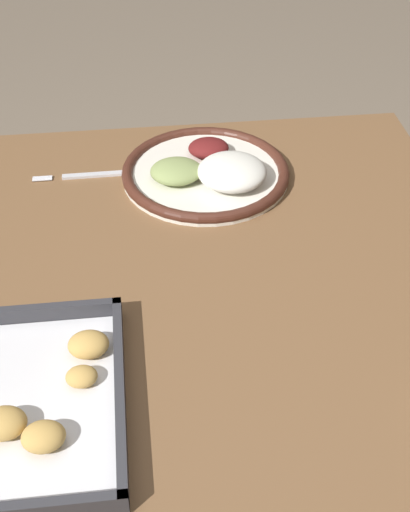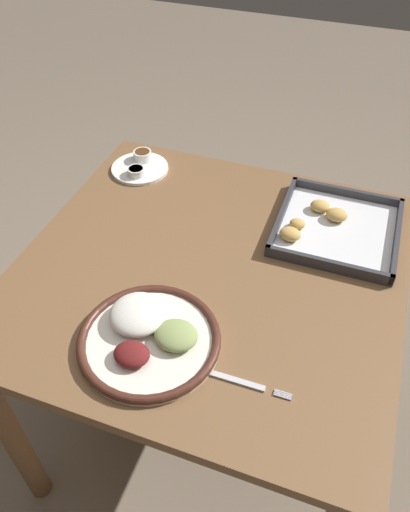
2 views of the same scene
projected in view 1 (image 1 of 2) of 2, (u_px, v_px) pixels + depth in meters
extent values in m
cube|color=brown|center=(196.00, 279.00, 1.09)|extent=(0.92, 0.90, 0.03)
cylinder|color=brown|center=(352.00, 271.00, 1.67)|extent=(0.06, 0.06, 0.71)
cylinder|color=white|center=(206.00, 174.00, 1.28)|extent=(0.30, 0.30, 0.01)
torus|color=#472319|center=(206.00, 172.00, 1.28)|extent=(0.30, 0.30, 0.02)
ellipsoid|color=silver|center=(232.00, 172.00, 1.24)|extent=(0.12, 0.12, 0.04)
ellipsoid|color=maroon|center=(208.00, 148.00, 1.31)|extent=(0.07, 0.06, 0.03)
ellipsoid|color=#8C9E5B|center=(176.00, 171.00, 1.25)|extent=(0.09, 0.08, 0.03)
cube|color=silver|center=(108.00, 174.00, 1.29)|extent=(0.16, 0.01, 0.00)
cylinder|color=silver|center=(42.00, 177.00, 1.28)|extent=(0.04, 0.00, 0.00)
cylinder|color=silver|center=(42.00, 178.00, 1.28)|extent=(0.04, 0.00, 0.00)
cylinder|color=silver|center=(42.00, 179.00, 1.27)|extent=(0.04, 0.00, 0.00)
cylinder|color=silver|center=(42.00, 180.00, 1.27)|extent=(0.04, 0.00, 0.00)
cube|color=#333338|center=(1.00, 410.00, 0.88)|extent=(0.31, 0.31, 0.01)
cube|color=silver|center=(0.00, 408.00, 0.88)|extent=(0.28, 0.29, 0.00)
cube|color=#333338|center=(10.00, 315.00, 0.98)|extent=(0.31, 0.01, 0.03)
cube|color=#333338|center=(120.00, 391.00, 0.88)|extent=(0.01, 0.31, 0.03)
ellipsoid|color=tan|center=(88.00, 344.00, 0.94)|extent=(0.05, 0.05, 0.03)
ellipsoid|color=tan|center=(3.00, 423.00, 0.84)|extent=(0.06, 0.05, 0.03)
ellipsoid|color=tan|center=(82.00, 377.00, 0.90)|extent=(0.04, 0.03, 0.02)
ellipsoid|color=tan|center=(43.00, 437.00, 0.82)|extent=(0.05, 0.04, 0.03)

